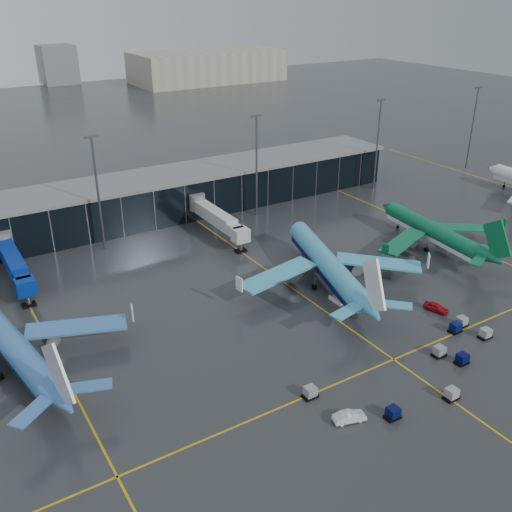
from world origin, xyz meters
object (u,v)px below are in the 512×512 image
service_van_red (436,307)px  airliner_aer_lingus (433,221)px  baggage_carts (435,359)px  mobile_airstair (339,297)px  service_van_white (349,417)px  airliner_arkefly (8,329)px  airliner_klm_near (327,251)px

service_van_red → airliner_aer_lingus: bearing=27.5°
airliner_aer_lingus → baggage_carts: bearing=-129.6°
mobile_airstair → service_van_white: 32.62m
airliner_arkefly → baggage_carts: (55.57, -33.91, -5.78)m
airliner_klm_near → mobile_airstair: 9.80m
mobile_airstair → service_van_white: mobile_airstair is taller
service_van_red → baggage_carts: bearing=-155.5°
airliner_klm_near → airliner_aer_lingus: size_ratio=1.14×
airliner_aer_lingus → mobile_airstair: size_ratio=11.43×
service_van_red → service_van_white: (-32.14, -14.05, -0.01)m
service_van_white → airliner_klm_near: bearing=-17.9°
mobile_airstair → service_van_red: bearing=-42.6°
airliner_arkefly → airliner_klm_near: size_ratio=0.95×
airliner_arkefly → service_van_white: airliner_arkefly is taller
airliner_aer_lingus → service_van_white: bearing=-140.1°
airliner_klm_near → service_van_white: bearing=-106.5°
baggage_carts → mobile_airstair: size_ratio=10.48×
airliner_aer_lingus → mobile_airstair: airliner_aer_lingus is taller
airliner_klm_near → airliner_aer_lingus: (30.94, 1.36, -0.84)m
airliner_arkefly → service_van_white: 51.74m
baggage_carts → airliner_klm_near: bearing=85.8°
baggage_carts → mobile_airstair: bearing=90.7°
mobile_airstair → service_van_red: (12.61, -12.08, -0.01)m
airliner_klm_near → baggage_carts: bearing=-77.2°
airliner_aer_lingus → service_van_white: airliner_aer_lingus is taller
mobile_airstair → baggage_carts: bearing=-88.1°
service_van_white → baggage_carts: bearing=-65.7°
airliner_arkefly → service_van_red: bearing=-27.7°
service_van_red → airliner_klm_near: bearing=100.4°
airliner_klm_near → airliner_aer_lingus: 30.98m
baggage_carts → service_van_white: (-19.82, -3.05, -0.01)m
airliner_aer_lingus → service_van_red: bearing=-128.6°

